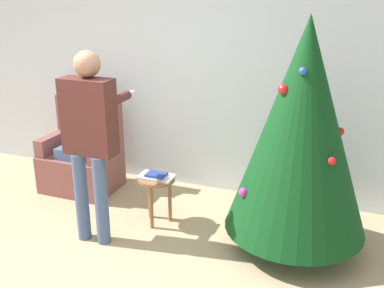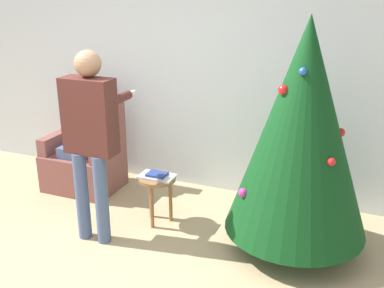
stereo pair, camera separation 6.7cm
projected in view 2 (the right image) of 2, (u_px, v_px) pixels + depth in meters
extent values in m
cube|color=silver|center=(189.00, 69.00, 4.88)|extent=(8.00, 0.06, 2.70)
cylinder|color=brown|center=(292.00, 237.00, 4.01)|extent=(0.10, 0.10, 0.19)
cone|color=#0F4219|center=(302.00, 129.00, 3.67)|extent=(1.21, 1.21, 1.83)
sphere|color=red|center=(341.00, 133.00, 3.68)|extent=(0.07, 0.07, 0.07)
sphere|color=white|center=(347.00, 183.00, 3.99)|extent=(0.11, 0.11, 0.11)
sphere|color=red|center=(331.00, 162.00, 3.41)|extent=(0.06, 0.06, 0.06)
sphere|color=red|center=(283.00, 90.00, 3.49)|extent=(0.08, 0.08, 0.08)
sphere|color=#B23399|center=(243.00, 193.00, 3.73)|extent=(0.08, 0.08, 0.08)
sphere|color=#2856B2|center=(303.00, 71.00, 3.37)|extent=(0.06, 0.06, 0.06)
cube|color=brown|center=(84.00, 170.00, 5.13)|extent=(0.80, 0.62, 0.42)
cube|color=brown|center=(92.00, 122.00, 5.17)|extent=(0.80, 0.14, 0.61)
cube|color=brown|center=(57.00, 141.00, 5.15)|extent=(0.12, 0.55, 0.19)
cube|color=brown|center=(107.00, 149.00, 4.91)|extent=(0.12, 0.55, 0.19)
cylinder|color=#475B84|center=(66.00, 176.00, 4.99)|extent=(0.11, 0.11, 0.42)
cylinder|color=#475B84|center=(81.00, 178.00, 4.92)|extent=(0.11, 0.11, 0.42)
cube|color=#475B84|center=(79.00, 150.00, 5.00)|extent=(0.32, 0.40, 0.12)
cube|color=gray|center=(85.00, 119.00, 5.02)|extent=(0.36, 0.20, 0.50)
sphere|color=#936B4C|center=(82.00, 89.00, 4.91)|extent=(0.20, 0.20, 0.20)
cylinder|color=#475B84|center=(82.00, 196.00, 4.05)|extent=(0.12, 0.12, 0.83)
cylinder|color=#475B84|center=(102.00, 200.00, 3.98)|extent=(0.12, 0.12, 0.83)
cube|color=#562823|center=(89.00, 116.00, 3.82)|extent=(0.46, 0.20, 0.66)
sphere|color=tan|center=(88.00, 64.00, 3.70)|extent=(0.23, 0.23, 0.23)
cylinder|color=#562823|center=(82.00, 94.00, 4.01)|extent=(0.08, 0.30, 0.08)
cylinder|color=#562823|center=(120.00, 98.00, 3.87)|extent=(0.08, 0.30, 0.08)
cube|color=white|center=(131.00, 94.00, 4.04)|extent=(0.04, 0.14, 0.04)
cylinder|color=olive|center=(157.00, 179.00, 4.30)|extent=(0.36, 0.36, 0.03)
cylinder|color=olive|center=(152.00, 207.00, 4.28)|extent=(0.04, 0.04, 0.45)
cylinder|color=olive|center=(171.00, 200.00, 4.40)|extent=(0.04, 0.04, 0.45)
cylinder|color=olive|center=(151.00, 197.00, 4.48)|extent=(0.04, 0.04, 0.45)
cube|color=silver|center=(157.00, 176.00, 4.30)|extent=(0.34, 0.21, 0.02)
cube|color=navy|center=(157.00, 174.00, 4.29)|extent=(0.18, 0.14, 0.02)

